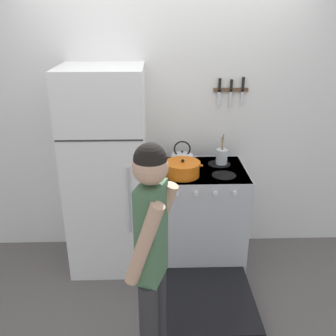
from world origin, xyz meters
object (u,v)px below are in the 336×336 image
(tea_kettle, at_px, (182,158))
(person, at_px, (152,258))
(stove_range, at_px, (200,219))
(dutch_oven_pot, at_px, (183,169))
(utensil_jar, at_px, (222,156))
(refrigerator, at_px, (107,173))

(tea_kettle, height_order, person, person)
(stove_range, bearing_deg, dutch_oven_pot, -153.35)
(tea_kettle, height_order, utensil_jar, utensil_jar)
(refrigerator, distance_m, person, 1.31)
(utensil_jar, distance_m, person, 1.51)
(tea_kettle, xyz_separation_m, utensil_jar, (0.36, 0.01, 0.01))
(dutch_oven_pot, bearing_deg, person, -102.54)
(dutch_oven_pot, xyz_separation_m, person, (-0.25, -1.11, -0.08))
(refrigerator, bearing_deg, stove_range, -3.48)
(utensil_jar, relative_size, person, 0.18)
(refrigerator, relative_size, stove_range, 1.31)
(stove_range, relative_size, dutch_oven_pot, 4.14)
(refrigerator, distance_m, utensil_jar, 1.03)
(person, bearing_deg, utensil_jar, -5.39)
(utensil_jar, bearing_deg, dutch_oven_pot, -144.76)
(utensil_jar, bearing_deg, person, -114.26)
(stove_range, distance_m, utensil_jar, 0.60)
(tea_kettle, bearing_deg, person, -100.81)
(tea_kettle, bearing_deg, refrigerator, -170.05)
(refrigerator, distance_m, tea_kettle, 0.68)
(stove_range, xyz_separation_m, person, (-0.42, -1.20, 0.45))
(stove_range, relative_size, tea_kettle, 5.64)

